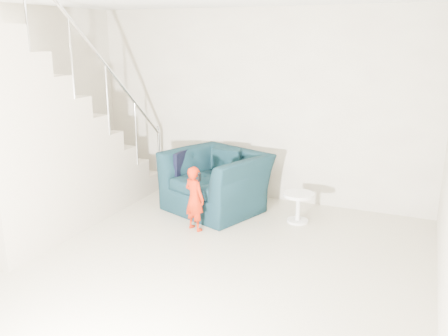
% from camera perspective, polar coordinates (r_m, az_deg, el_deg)
% --- Properties ---
extents(floor, '(5.50, 5.50, 0.00)m').
position_cam_1_polar(floor, '(4.84, -7.46, -13.12)').
color(floor, tan).
rests_on(floor, ground).
extents(back_wall, '(5.00, 0.00, 5.00)m').
position_cam_1_polar(back_wall, '(6.82, 4.03, 7.43)').
color(back_wall, '#A29684').
rests_on(back_wall, floor).
extents(armchair, '(1.53, 1.44, 0.80)m').
position_cam_1_polar(armchair, '(6.46, -0.96, -1.64)').
color(armchair, black).
rests_on(armchair, floor).
extents(toddler, '(0.34, 0.29, 0.81)m').
position_cam_1_polar(toddler, '(5.80, -3.57, -3.68)').
color(toddler, '#9A2304').
rests_on(toddler, floor).
extents(side_table, '(0.39, 0.39, 0.39)m').
position_cam_1_polar(side_table, '(6.14, 8.93, -4.14)').
color(side_table, silver).
rests_on(side_table, floor).
extents(staircase, '(1.02, 3.03, 3.62)m').
position_cam_1_polar(staircase, '(6.10, -21.47, 1.52)').
color(staircase, '#ADA089').
rests_on(staircase, floor).
extents(cushion, '(0.39, 0.19, 0.39)m').
position_cam_1_polar(cushion, '(6.59, 0.44, 0.87)').
color(cushion, black).
rests_on(cushion, armchair).
extents(throw, '(0.05, 0.52, 0.58)m').
position_cam_1_polar(throw, '(6.64, -4.80, -0.29)').
color(throw, black).
rests_on(throw, armchair).
extents(phone, '(0.02, 0.05, 0.10)m').
position_cam_1_polar(phone, '(5.61, -2.98, -1.11)').
color(phone, black).
rests_on(phone, toddler).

